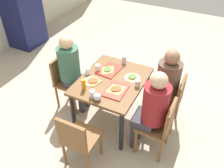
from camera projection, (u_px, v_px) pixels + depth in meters
The scene contains 25 objects.
ground_plane at pixel (112, 118), 3.79m from camera, with size 10.00×10.00×0.02m, color #B7A893.
main_table at pixel (112, 85), 3.38m from camera, with size 1.07×0.87×0.76m.
chair_near_left at pixel (161, 125), 3.00m from camera, with size 0.40×0.40×0.86m.
chair_near_right at pixel (172, 99), 3.37m from camera, with size 0.40×0.40×0.86m.
chair_far_side at pixel (66, 78), 3.75m from camera, with size 0.40×0.40×0.86m.
chair_left_end at pixel (78, 139), 2.82m from camera, with size 0.40×0.40×0.86m.
person_in_red at pixel (152, 107), 2.89m from camera, with size 0.32×0.42×1.27m.
person_in_brown_jacket at pixel (165, 83), 3.27m from camera, with size 0.32×0.42×1.27m.
person_far_side at pixel (71, 68), 3.55m from camera, with size 0.32×0.42×1.27m.
tray_red_near at pixel (116, 90), 3.12m from camera, with size 0.36×0.26×0.02m, color red.
tray_red_far at pixel (110, 70), 3.49m from camera, with size 0.36×0.26×0.02m, color red.
paper_plate_center at pixel (91, 81), 3.28m from camera, with size 0.22×0.22×0.01m, color white.
paper_plate_near_edge at pixel (132, 78), 3.34m from camera, with size 0.22×0.22×0.01m, color white.
pizza_slice_a at pixel (116, 89), 3.12m from camera, with size 0.27×0.27×0.02m.
pizza_slice_b at pixel (108, 69), 3.47m from camera, with size 0.22×0.19×0.02m.
pizza_slice_c at pixel (93, 81), 3.27m from camera, with size 0.25×0.25×0.02m.
pizza_slice_d at pixel (132, 77), 3.34m from camera, with size 0.18×0.17×0.02m.
plastic_cup_a at pixel (88, 71), 3.39m from camera, with size 0.07×0.07×0.10m, color white.
plastic_cup_b at pixel (138, 83), 3.17m from camera, with size 0.07×0.07×0.10m, color white.
plastic_cup_c at pixel (92, 94), 3.00m from camera, with size 0.07×0.07×0.10m, color white.
plastic_cup_d at pixel (98, 68), 3.46m from camera, with size 0.07×0.07×0.10m, color white.
soda_can at pixel (124, 60), 3.60m from camera, with size 0.07×0.07×0.12m, color #B7BCC6.
condiment_bottle at pixel (84, 84), 3.10m from camera, with size 0.06×0.06×0.16m, color orange.
foil_bundle at pixel (97, 97), 2.95m from camera, with size 0.10×0.10×0.10m, color silver.
drink_fridge at pixel (20, 4), 5.11m from camera, with size 0.70×0.60×1.90m, color #14194C.
Camera 1 is at (-2.36, -1.17, 2.77)m, focal length 38.22 mm.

